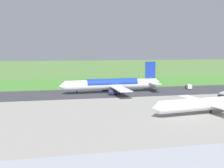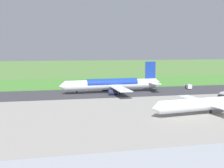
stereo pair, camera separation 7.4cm
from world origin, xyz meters
name	(u,v)px [view 1 (the left image)]	position (x,y,z in m)	size (l,w,h in m)	color
ground_plane	(113,93)	(0.00, 0.00, 0.00)	(800.00, 800.00, 0.00)	#547F3D
runway_asphalt	(113,93)	(0.00, 0.00, 0.03)	(600.00, 29.72, 0.06)	#38383D
apron_concrete	(146,119)	(0.00, 52.80, 0.03)	(440.00, 110.00, 0.05)	gray
grass_verge_foreground	(102,84)	(0.00, -32.64, 0.02)	(600.00, 80.00, 0.04)	#478534
airliner_main	(113,84)	(-0.10, -0.02, 4.35)	(54.11, 44.23, 15.88)	white
airliner_parked_mid	(212,103)	(-24.57, 50.85, 3.66)	(45.85, 37.62, 13.39)	white
service_truck_baggage	(223,95)	(-46.96, 25.20, 1.40)	(6.18, 4.69, 2.65)	black
service_truck_fuel	(189,87)	(-44.64, -3.24, 1.40)	(3.39, 6.14, 2.65)	black
no_stopping_sign	(90,82)	(7.29, -33.96, 1.41)	(0.60, 0.10, 2.37)	slate
traffic_cone_orange	(80,84)	(13.69, -35.53, 0.28)	(0.40, 0.40, 0.55)	orange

